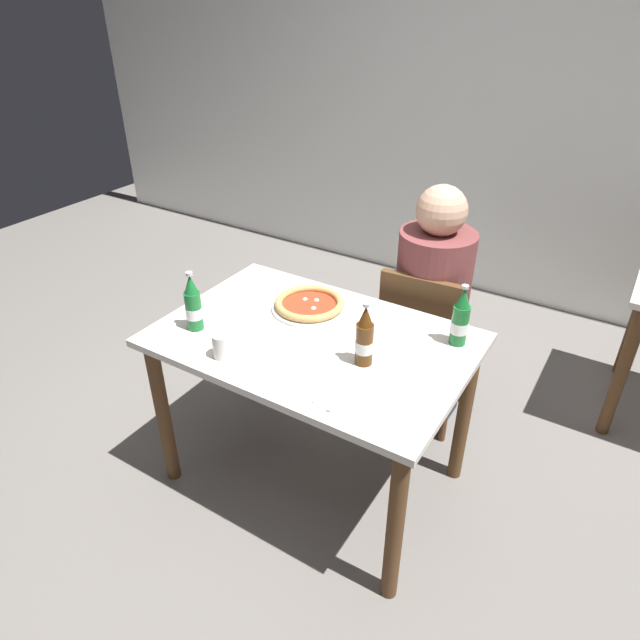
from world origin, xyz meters
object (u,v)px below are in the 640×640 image
object	(u,v)px
pizza_margherita_near	(309,305)
beer_bottle_right	(365,338)
diner_seated	(429,315)
dining_table_main	(313,361)
beer_bottle_left	(193,305)
beer_bottle_center	(460,320)
napkin_with_cutlery	(332,392)
chair_behind_table	(424,339)
paper_cup	(222,345)

from	to	relation	value
pizza_margherita_near	beer_bottle_right	xyz separation A→B (m)	(0.37, -0.22, 0.08)
beer_bottle_right	diner_seated	bearing A→B (deg)	91.59
pizza_margherita_near	dining_table_main	bearing A→B (deg)	-53.40
diner_seated	beer_bottle_left	xyz separation A→B (m)	(-0.65, -0.85, 0.27)
beer_bottle_center	napkin_with_cutlery	distance (m)	0.58
chair_behind_table	pizza_margherita_near	world-z (taller)	chair_behind_table
beer_bottle_left	beer_bottle_right	distance (m)	0.69
beer_bottle_left	beer_bottle_center	distance (m)	1.02
diner_seated	paper_cup	size ratio (longest dim) A/B	12.73
diner_seated	beer_bottle_center	world-z (taller)	diner_seated
chair_behind_table	beer_bottle_right	xyz separation A→B (m)	(0.01, -0.66, 0.37)
beer_bottle_left	chair_behind_table	bearing A→B (deg)	50.58
diner_seated	beer_bottle_center	bearing A→B (deg)	-57.27
beer_bottle_center	napkin_with_cutlery	world-z (taller)	beer_bottle_center
beer_bottle_left	diner_seated	bearing A→B (deg)	52.48
beer_bottle_left	paper_cup	size ratio (longest dim) A/B	2.60
diner_seated	paper_cup	world-z (taller)	diner_seated
chair_behind_table	paper_cup	size ratio (longest dim) A/B	8.95
chair_behind_table	napkin_with_cutlery	distance (m)	0.91
pizza_margherita_near	paper_cup	bearing A→B (deg)	-99.99
beer_bottle_right	paper_cup	world-z (taller)	beer_bottle_right
chair_behind_table	pizza_margherita_near	bearing A→B (deg)	46.51
beer_bottle_left	beer_bottle_center	bearing A→B (deg)	25.92
pizza_margherita_near	paper_cup	xyz separation A→B (m)	(-0.08, -0.46, 0.03)
beer_bottle_left	paper_cup	xyz separation A→B (m)	(0.22, -0.09, -0.06)
chair_behind_table	paper_cup	xyz separation A→B (m)	(-0.44, -0.89, 0.32)
paper_cup	beer_bottle_right	bearing A→B (deg)	27.43
chair_behind_table	beer_bottle_center	distance (m)	0.58
pizza_margherita_near	beer_bottle_right	size ratio (longest dim) A/B	1.28
dining_table_main	chair_behind_table	size ratio (longest dim) A/B	1.41
diner_seated	pizza_margherita_near	distance (m)	0.63
beer_bottle_center	beer_bottle_left	bearing A→B (deg)	-154.08
diner_seated	pizza_margherita_near	size ratio (longest dim) A/B	3.81
chair_behind_table	beer_bottle_center	size ratio (longest dim) A/B	3.44
chair_behind_table	diner_seated	size ratio (longest dim) A/B	0.70
chair_behind_table	beer_bottle_right	size ratio (longest dim) A/B	3.44
beer_bottle_center	beer_bottle_right	bearing A→B (deg)	-128.76
paper_cup	diner_seated	bearing A→B (deg)	65.24
dining_table_main	pizza_margherita_near	xyz separation A→B (m)	(-0.13, 0.17, 0.13)
dining_table_main	diner_seated	distance (m)	0.70
beer_bottle_center	paper_cup	bearing A→B (deg)	-142.37
beer_bottle_left	beer_bottle_right	bearing A→B (deg)	12.05
chair_behind_table	beer_bottle_left	world-z (taller)	beer_bottle_left
dining_table_main	beer_bottle_right	xyz separation A→B (m)	(0.25, -0.05, 0.22)
diner_seated	beer_bottle_center	distance (m)	0.55
diner_seated	dining_table_main	bearing A→B (deg)	-108.92
pizza_margherita_near	beer_bottle_center	size ratio (longest dim) A/B	1.28
dining_table_main	beer_bottle_center	world-z (taller)	beer_bottle_center
pizza_margherita_near	beer_bottle_left	distance (m)	0.48
diner_seated	beer_bottle_left	distance (m)	1.11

